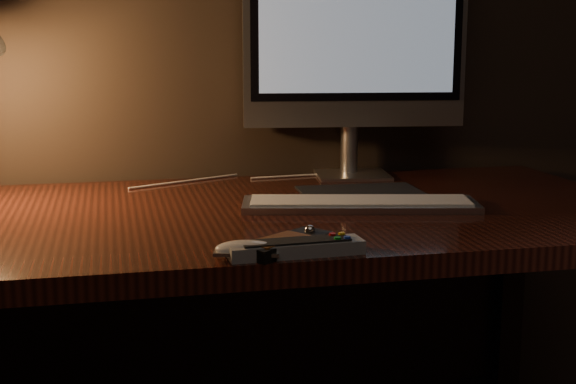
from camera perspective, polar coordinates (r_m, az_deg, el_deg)
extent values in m
cube|color=#3C150D|center=(1.55, -3.43, -2.04)|extent=(1.60, 0.75, 0.04)
cube|color=black|center=(2.19, 15.26, -8.71)|extent=(0.06, 0.06, 0.71)
cube|color=black|center=(1.95, -4.98, -7.68)|extent=(1.48, 0.02, 0.51)
cube|color=silver|center=(1.92, 4.59, 1.23)|extent=(0.19, 0.17, 0.01)
cylinder|color=silver|center=(1.94, 4.37, 3.13)|extent=(0.05, 0.05, 0.11)
cube|color=silver|center=(1.89, 4.79, 11.09)|extent=(0.52, 0.10, 0.42)
cube|color=black|center=(1.87, 4.97, 11.95)|extent=(0.49, 0.07, 0.36)
cube|color=#94ABCA|center=(1.87, 4.99, 11.95)|extent=(0.45, 0.06, 0.32)
cube|color=silver|center=(1.57, 5.13, -0.82)|extent=(0.47, 0.22, 0.02)
cube|color=black|center=(1.71, 5.38, -0.09)|extent=(0.26, 0.21, 0.00)
ellipsoid|color=white|center=(1.21, -2.91, -4.28)|extent=(0.11, 0.08, 0.02)
cube|color=black|center=(1.25, -0.11, -3.74)|extent=(0.17, 0.15, 0.02)
cube|color=brown|center=(1.25, -0.11, -3.28)|extent=(0.11, 0.10, 0.00)
sphere|color=silver|center=(1.25, -0.11, -3.21)|extent=(0.02, 0.02, 0.02)
cube|color=gray|center=(1.23, 0.55, -4.03)|extent=(0.21, 0.06, 0.02)
cube|color=black|center=(1.22, 0.56, -3.51)|extent=(0.17, 0.05, 0.00)
cylinder|color=red|center=(1.22, 0.56, -3.37)|extent=(0.01, 0.01, 0.00)
cylinder|color=#0C8C19|center=(1.22, 0.56, -3.37)|extent=(0.01, 0.01, 0.00)
cylinder|color=gold|center=(1.22, 0.56, -3.37)|extent=(0.01, 0.01, 0.00)
cylinder|color=#1433BF|center=(1.22, 0.56, -3.37)|extent=(0.01, 0.01, 0.00)
cylinder|color=white|center=(1.86, -2.94, 0.92)|extent=(0.54, 0.14, 0.00)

